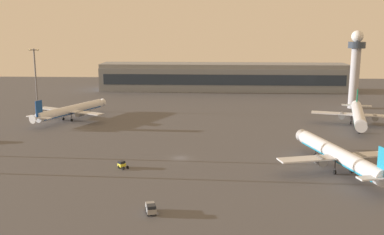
{
  "coord_description": "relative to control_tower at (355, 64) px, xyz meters",
  "views": [
    {
      "loc": [
        9.95,
        -130.9,
        40.13
      ],
      "look_at": [
        1.56,
        41.36,
        4.0
      ],
      "focal_mm": 41.94,
      "sensor_mm": 36.0,
      "label": 1
    }
  ],
  "objects": [
    {
      "name": "airplane_near_gate",
      "position": [
        -9.41,
        -38.84,
        -16.94
      ],
      "size": [
        36.34,
        46.31,
        12.05
      ],
      "rotation": [
        0.0,
        0.0,
        2.88
      ],
      "color": "silver",
      "rests_on": "ground"
    },
    {
      "name": "airplane_far_stand",
      "position": [
        -32.47,
        -96.71,
        -17.03
      ],
      "size": [
        35.64,
        45.41,
        11.84
      ],
      "rotation": [
        0.0,
        0.0,
        0.27
      ],
      "color": "silver",
      "rests_on": "ground"
    },
    {
      "name": "pushback_tug",
      "position": [
        -93.16,
        -96.9,
        -20.43
      ],
      "size": [
        3.46,
        3.44,
        2.05
      ],
      "rotation": [
        0.0,
        0.0,
        0.8
      ],
      "color": "yellow",
      "rests_on": "ground"
    },
    {
      "name": "maintenance_van",
      "position": [
        -80.64,
        -127.34,
        -20.32
      ],
      "size": [
        2.98,
        4.51,
        2.25
      ],
      "rotation": [
        0.0,
        0.0,
        3.41
      ],
      "color": "gray",
      "rests_on": "ground"
    },
    {
      "name": "airplane_taxiway_distant",
      "position": [
        -128.01,
        -33.57,
        -17.36
      ],
      "size": [
        31.73,
        40.14,
        10.95
      ],
      "rotation": [
        0.0,
        0.0,
        -0.43
      ],
      "color": "silver",
      "rests_on": "ground"
    },
    {
      "name": "control_tower",
      "position": [
        0.0,
        0.0,
        0.0
      ],
      "size": [
        8.0,
        8.0,
        37.16
      ],
      "color": "#A8A8B2",
      "rests_on": "ground"
    },
    {
      "name": "apron_light_east",
      "position": [
        -149.92,
        -14.06,
        -5.12
      ],
      "size": [
        4.8,
        0.9,
        28.99
      ],
      "color": "slate",
      "rests_on": "ground"
    },
    {
      "name": "ground_plane",
      "position": [
        -77.32,
        -86.47,
        -21.5
      ],
      "size": [
        416.0,
        416.0,
        0.0
      ],
      "primitive_type": "plane",
      "color": "#4C4C51"
    },
    {
      "name": "terminal_building",
      "position": [
        -61.66,
        57.44,
        -13.41
      ],
      "size": [
        149.12,
        22.4,
        16.4
      ],
      "color": "gray",
      "rests_on": "ground"
    }
  ]
}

